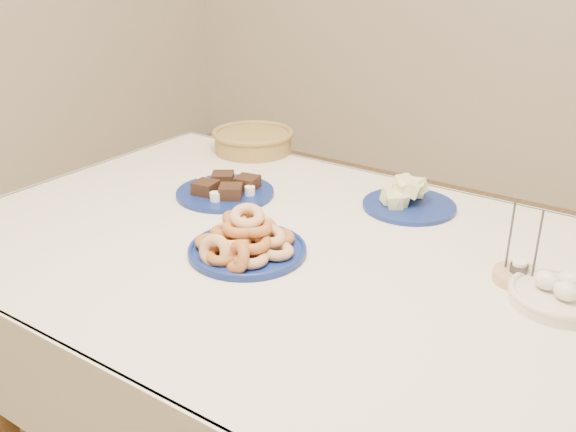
% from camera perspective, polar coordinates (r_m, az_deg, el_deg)
% --- Properties ---
extents(dining_table, '(1.71, 1.11, 0.75)m').
position_cam_1_polar(dining_table, '(1.52, 1.09, -6.50)').
color(dining_table, brown).
rests_on(dining_table, ground).
extents(donut_platter, '(0.28, 0.28, 0.12)m').
position_cam_1_polar(donut_platter, '(1.43, -3.77, -2.28)').
color(donut_platter, navy).
rests_on(donut_platter, dining_table).
extents(melon_plate, '(0.32, 0.32, 0.08)m').
position_cam_1_polar(melon_plate, '(1.71, 10.53, 1.59)').
color(melon_plate, navy).
rests_on(melon_plate, dining_table).
extents(brownie_plate, '(0.34, 0.34, 0.05)m').
position_cam_1_polar(brownie_plate, '(1.77, -5.58, 2.30)').
color(brownie_plate, navy).
rests_on(brownie_plate, dining_table).
extents(wicker_basket, '(0.35, 0.35, 0.07)m').
position_cam_1_polar(wicker_basket, '(2.12, -3.12, 6.76)').
color(wicker_basket, olive).
rests_on(wicker_basket, dining_table).
extents(candle_holder, '(0.12, 0.12, 0.17)m').
position_cam_1_polar(candle_holder, '(1.41, 19.77, -4.93)').
color(candle_holder, tan).
rests_on(candle_holder, dining_table).
extents(egg_bowl, '(0.23, 0.23, 0.06)m').
position_cam_1_polar(egg_bowl, '(1.35, 22.95, -6.44)').
color(egg_bowl, beige).
rests_on(egg_bowl, dining_table).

